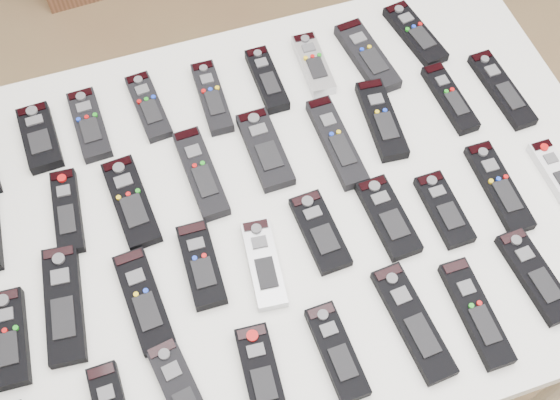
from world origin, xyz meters
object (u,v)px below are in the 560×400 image
object	(u,v)px
remote_33	(413,322)
remote_34	(476,313)
remote_19	(64,304)
remote_27	(558,177)
remote_15	(381,120)
remote_24	(388,217)
remote_6	(313,64)
remote_23	(320,232)
table	(280,221)
remote_13	(265,149)
remote_30	(183,396)
remote_21	(201,265)
remote_14	(336,142)
remote_20	(144,300)
remote_11	(131,202)
remote_8	(415,34)
remote_5	(267,80)
remote_7	(367,57)
remote_32	(337,352)
remote_12	(201,173)
remote_18	(8,338)
remote_35	(535,276)
remote_17	(502,89)
remote_1	(40,138)
remote_16	(450,98)
remote_31	(261,373)
remote_4	(212,97)
remote_22	(264,264)
remote_2	(89,125)
remote_3	(149,106)
remote_25	(444,209)
remote_26	(499,187)

from	to	relation	value
remote_33	remote_34	world-z (taller)	remote_34
remote_19	remote_27	xyz separation A→B (m)	(0.90, -0.04, -0.00)
remote_15	remote_24	world-z (taller)	remote_15
remote_6	remote_23	world-z (taller)	remote_6
remote_27	remote_33	bearing A→B (deg)	-155.01
table	remote_19	distance (m)	0.41
remote_13	remote_30	bearing A→B (deg)	-124.29
remote_21	remote_23	world-z (taller)	remote_21
remote_14	remote_19	world-z (taller)	remote_14
remote_13	remote_23	xyz separation A→B (m)	(0.04, -0.20, -0.00)
remote_21	remote_27	distance (m)	0.67
remote_20	remote_21	size ratio (longest dim) A/B	1.18
remote_11	remote_8	bearing A→B (deg)	13.61
remote_5	remote_27	bearing A→B (deg)	-41.74
remote_7	remote_13	xyz separation A→B (m)	(-0.27, -0.15, -0.00)
remote_23	remote_30	size ratio (longest dim) A/B	0.83
remote_34	remote_32	bearing A→B (deg)	177.43
remote_12	remote_18	bearing A→B (deg)	-153.88
remote_24	remote_35	bearing A→B (deg)	-46.31
remote_32	remote_17	bearing A→B (deg)	36.53
remote_13	remote_21	xyz separation A→B (m)	(-0.18, -0.19, 0.00)
remote_19	remote_23	size ratio (longest dim) A/B	1.34
remote_32	remote_5	bearing A→B (deg)	81.41
remote_8	remote_34	world-z (taller)	remote_34
remote_1	remote_11	xyz separation A→B (m)	(0.13, -0.19, -0.00)
remote_19	remote_23	world-z (taller)	remote_19
remote_1	remote_19	xyz separation A→B (m)	(-0.01, -0.35, -0.00)
remote_16	remote_31	world-z (taller)	remote_31
remote_11	remote_34	xyz separation A→B (m)	(0.49, -0.39, 0.00)
remote_24	remote_34	distance (m)	0.22
remote_11	remote_18	distance (m)	0.31
remote_8	remote_14	size ratio (longest dim) A/B	0.85
remote_1	remote_8	bearing A→B (deg)	-1.17
remote_4	remote_5	world-z (taller)	remote_5
remote_5	remote_21	size ratio (longest dim) A/B	1.00
remote_21	remote_33	xyz separation A→B (m)	(0.30, -0.21, -0.00)
remote_6	remote_18	size ratio (longest dim) A/B	0.94
remote_11	remote_22	world-z (taller)	same
remote_18	remote_2	bearing A→B (deg)	65.44
remote_5	remote_11	xyz separation A→B (m)	(-0.32, -0.19, -0.00)
remote_33	remote_35	bearing A→B (deg)	-1.78
remote_21	remote_34	xyz separation A→B (m)	(0.41, -0.23, -0.00)
remote_6	remote_21	world-z (taller)	same
remote_14	remote_22	size ratio (longest dim) A/B	1.24
remote_4	remote_6	bearing A→B (deg)	5.76
remote_27	remote_21	bearing A→B (deg)	176.74
remote_3	remote_25	bearing A→B (deg)	-45.95
remote_3	remote_15	bearing A→B (deg)	-27.40
remote_2	remote_26	world-z (taller)	same
remote_13	remote_31	xyz separation A→B (m)	(-0.14, -0.40, 0.00)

